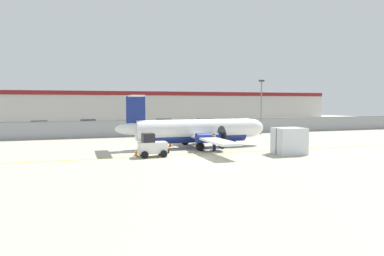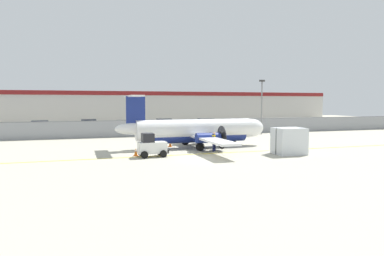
{
  "view_description": "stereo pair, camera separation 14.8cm",
  "coord_description": "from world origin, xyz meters",
  "px_view_note": "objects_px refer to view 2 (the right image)",
  "views": [
    {
      "loc": [
        -9.23,
        -24.71,
        4.32
      ],
      "look_at": [
        0.94,
        6.95,
        1.8
      ],
      "focal_mm": 32.0,
      "sensor_mm": 36.0,
      "label": 1
    },
    {
      "loc": [
        -9.08,
        -24.76,
        4.32
      ],
      "look_at": [
        0.94,
        6.95,
        1.8
      ],
      "focal_mm": 32.0,
      "sensor_mm": 36.0,
      "label": 2
    }
  ],
  "objects_px": {
    "parked_car_3": "(163,124)",
    "apron_light_pole": "(262,102)",
    "ground_crew_worker": "(214,141)",
    "traffic_cone_near_left": "(136,152)",
    "baggage_tug": "(152,146)",
    "parked_car_4": "(205,123)",
    "parked_car_5": "(241,124)",
    "commuter_airplane": "(198,131)",
    "parked_car_1": "(88,124)",
    "traffic_cone_near_right": "(170,144)",
    "parked_car_0": "(41,126)",
    "parked_car_2": "(124,125)",
    "cargo_container": "(289,141)"
  },
  "relations": [
    {
      "from": "traffic_cone_near_right",
      "to": "ground_crew_worker",
      "type": "bearing_deg",
      "value": -54.64
    },
    {
      "from": "parked_car_0",
      "to": "parked_car_3",
      "type": "bearing_deg",
      "value": -3.19
    },
    {
      "from": "parked_car_2",
      "to": "parked_car_3",
      "type": "distance_m",
      "value": 7.01
    },
    {
      "from": "parked_car_0",
      "to": "baggage_tug",
      "type": "bearing_deg",
      "value": -70.8
    },
    {
      "from": "commuter_airplane",
      "to": "parked_car_5",
      "type": "distance_m",
      "value": 23.03
    },
    {
      "from": "parked_car_0",
      "to": "parked_car_4",
      "type": "xyz_separation_m",
      "value": [
        24.61,
        -1.34,
        0.0
      ]
    },
    {
      "from": "baggage_tug",
      "to": "parked_car_3",
      "type": "distance_m",
      "value": 27.66
    },
    {
      "from": "cargo_container",
      "to": "parked_car_3",
      "type": "xyz_separation_m",
      "value": [
        -4.14,
        28.86,
        -0.21
      ]
    },
    {
      "from": "traffic_cone_near_left",
      "to": "parked_car_5",
      "type": "distance_m",
      "value": 29.65
    },
    {
      "from": "parked_car_2",
      "to": "parked_car_4",
      "type": "bearing_deg",
      "value": -172.51
    },
    {
      "from": "baggage_tug",
      "to": "parked_car_4",
      "type": "distance_m",
      "value": 28.86
    },
    {
      "from": "parked_car_4",
      "to": "commuter_airplane",
      "type": "bearing_deg",
      "value": 61.28
    },
    {
      "from": "parked_car_5",
      "to": "parked_car_2",
      "type": "bearing_deg",
      "value": -2.42
    },
    {
      "from": "traffic_cone_near_right",
      "to": "parked_car_0",
      "type": "relative_size",
      "value": 0.15
    },
    {
      "from": "parked_car_1",
      "to": "apron_light_pole",
      "type": "bearing_deg",
      "value": 147.22
    },
    {
      "from": "traffic_cone_near_left",
      "to": "parked_car_5",
      "type": "height_order",
      "value": "parked_car_5"
    },
    {
      "from": "parked_car_2",
      "to": "parked_car_5",
      "type": "distance_m",
      "value": 18.28
    },
    {
      "from": "commuter_airplane",
      "to": "traffic_cone_near_right",
      "type": "height_order",
      "value": "commuter_airplane"
    },
    {
      "from": "traffic_cone_near_right",
      "to": "parked_car_0",
      "type": "height_order",
      "value": "parked_car_0"
    },
    {
      "from": "parked_car_5",
      "to": "apron_light_pole",
      "type": "bearing_deg",
      "value": 84.69
    },
    {
      "from": "baggage_tug",
      "to": "traffic_cone_near_right",
      "type": "bearing_deg",
      "value": 60.58
    },
    {
      "from": "traffic_cone_near_left",
      "to": "parked_car_3",
      "type": "height_order",
      "value": "parked_car_3"
    },
    {
      "from": "traffic_cone_near_left",
      "to": "parked_car_1",
      "type": "relative_size",
      "value": 0.15
    },
    {
      "from": "ground_crew_worker",
      "to": "parked_car_4",
      "type": "bearing_deg",
      "value": 130.07
    },
    {
      "from": "ground_crew_worker",
      "to": "apron_light_pole",
      "type": "xyz_separation_m",
      "value": [
        11.81,
        12.9,
        3.35
      ]
    },
    {
      "from": "ground_crew_worker",
      "to": "parked_car_1",
      "type": "bearing_deg",
      "value": 168.9
    },
    {
      "from": "parked_car_0",
      "to": "apron_light_pole",
      "type": "height_order",
      "value": "apron_light_pole"
    },
    {
      "from": "cargo_container",
      "to": "parked_car_3",
      "type": "relative_size",
      "value": 0.58
    },
    {
      "from": "parked_car_3",
      "to": "apron_light_pole",
      "type": "relative_size",
      "value": 0.58
    },
    {
      "from": "parked_car_5",
      "to": "parked_car_1",
      "type": "bearing_deg",
      "value": -11.23
    },
    {
      "from": "traffic_cone_near_left",
      "to": "apron_light_pole",
      "type": "relative_size",
      "value": 0.09
    },
    {
      "from": "parked_car_3",
      "to": "apron_light_pole",
      "type": "xyz_separation_m",
      "value": [
        10.6,
        -12.56,
        3.41
      ]
    },
    {
      "from": "cargo_container",
      "to": "parked_car_4",
      "type": "bearing_deg",
      "value": 86.69
    },
    {
      "from": "baggage_tug",
      "to": "parked_car_2",
      "type": "bearing_deg",
      "value": 87.09
    },
    {
      "from": "parked_car_0",
      "to": "parked_car_4",
      "type": "height_order",
      "value": "same"
    },
    {
      "from": "ground_crew_worker",
      "to": "traffic_cone_near_left",
      "type": "bearing_deg",
      "value": -118.02
    },
    {
      "from": "parked_car_1",
      "to": "traffic_cone_near_right",
      "type": "bearing_deg",
      "value": 107.56
    },
    {
      "from": "parked_car_0",
      "to": "apron_light_pole",
      "type": "xyz_separation_m",
      "value": [
        28.6,
        -12.59,
        3.41
      ]
    },
    {
      "from": "parked_car_2",
      "to": "parked_car_3",
      "type": "height_order",
      "value": "same"
    },
    {
      "from": "commuter_airplane",
      "to": "parked_car_2",
      "type": "height_order",
      "value": "commuter_airplane"
    },
    {
      "from": "parked_car_1",
      "to": "apron_light_pole",
      "type": "distance_m",
      "value": 26.43
    },
    {
      "from": "parked_car_0",
      "to": "parked_car_2",
      "type": "xyz_separation_m",
      "value": [
        11.47,
        -2.56,
        0.0
      ]
    },
    {
      "from": "commuter_airplane",
      "to": "parked_car_0",
      "type": "height_order",
      "value": "commuter_airplane"
    },
    {
      "from": "parked_car_0",
      "to": "parked_car_1",
      "type": "xyz_separation_m",
      "value": [
        6.5,
        1.48,
        0.0
      ]
    },
    {
      "from": "commuter_airplane",
      "to": "ground_crew_worker",
      "type": "distance_m",
      "value": 2.98
    },
    {
      "from": "parked_car_5",
      "to": "commuter_airplane",
      "type": "bearing_deg",
      "value": 56.17
    },
    {
      "from": "traffic_cone_near_right",
      "to": "apron_light_pole",
      "type": "xyz_separation_m",
      "value": [
        14.75,
        8.74,
        3.99
      ]
    },
    {
      "from": "ground_crew_worker",
      "to": "parked_car_2",
      "type": "xyz_separation_m",
      "value": [
        -5.33,
        22.93,
        -0.06
      ]
    },
    {
      "from": "parked_car_0",
      "to": "parked_car_1",
      "type": "bearing_deg",
      "value": 9.73
    },
    {
      "from": "ground_crew_worker",
      "to": "parked_car_1",
      "type": "xyz_separation_m",
      "value": [
        -10.3,
        26.97,
        -0.06
      ]
    }
  ]
}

